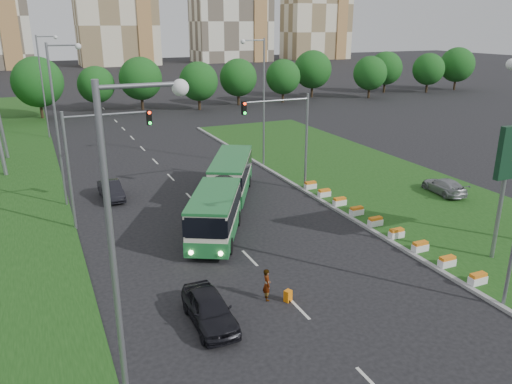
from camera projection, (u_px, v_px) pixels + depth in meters
name	position (u px, v px, depth m)	size (l,w,h in m)	color
ground	(294.00, 249.00, 30.83)	(360.00, 360.00, 0.00)	black
grass_median	(383.00, 185.00, 42.76)	(14.00, 60.00, 0.15)	#194012
median_kerb	(313.00, 196.00, 40.06)	(0.30, 60.00, 0.18)	gray
lane_markings	(165.00, 172.00, 46.94)	(0.20, 100.00, 0.01)	silver
flower_planters	(375.00, 221.00, 33.97)	(1.10, 18.10, 0.60)	white
traffic_mast_median	(289.00, 128.00, 39.60)	(5.76, 0.32, 8.00)	gray
traffic_mast_left	(93.00, 150.00, 32.86)	(5.76, 0.32, 8.00)	gray
street_lamps	(195.00, 128.00, 36.37)	(36.00, 60.00, 12.00)	gray
tree_line	(188.00, 80.00, 80.77)	(120.00, 8.00, 9.00)	#144B16
midrise_east	(317.00, 4.00, 188.87)	(24.00, 14.00, 40.00)	beige
articulated_bus	(219.00, 192.00, 36.13)	(2.61, 16.72, 2.75)	beige
car_left_near	(209.00, 309.00, 23.00)	(1.79, 4.46, 1.52)	black
car_left_far	(111.00, 190.00, 39.52)	(1.47, 4.23, 1.39)	black
car_median	(444.00, 186.00, 40.29)	(1.75, 4.31, 1.25)	#919298
pedestrian	(267.00, 284.00, 24.98)	(0.62, 0.40, 1.69)	gray
shopping_trolley	(288.00, 296.00, 24.98)	(0.35, 0.37, 0.60)	orange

